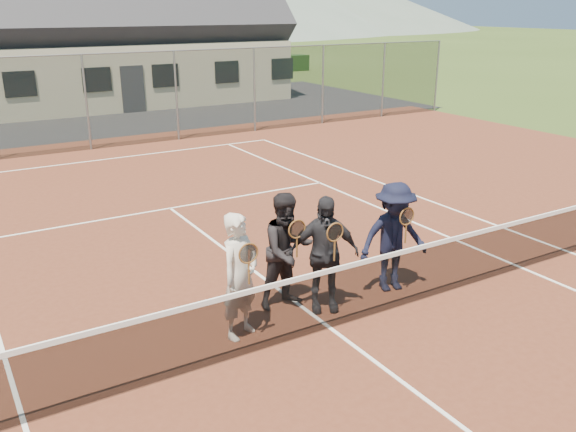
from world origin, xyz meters
name	(u,v)px	position (x,y,z in m)	size (l,w,h in m)	color
ground	(51,120)	(0.00, 20.00, 0.00)	(220.00, 220.00, 0.00)	#314619
court_surface	(330,329)	(0.00, 0.00, 0.01)	(30.00, 30.00, 0.02)	#562819
hedge_row	(7,78)	(0.00, 32.00, 0.55)	(40.00, 1.20, 1.10)	black
court_markings	(330,328)	(0.00, 0.00, 0.02)	(11.03, 23.83, 0.01)	white
tennis_net	(331,296)	(0.00, 0.00, 0.54)	(11.68, 0.08, 1.10)	slate
perimeter_fence	(86,103)	(0.00, 13.50, 1.52)	(30.07, 0.07, 3.02)	slate
clubhouse	(112,15)	(4.00, 24.00, 3.99)	(15.60, 8.20, 7.70)	beige
player_a	(240,276)	(-1.17, 0.51, 0.92)	(0.78, 0.66, 1.80)	beige
player_b	(287,251)	(-0.14, 0.96, 0.92)	(0.91, 0.73, 1.80)	black
player_c	(324,254)	(0.26, 0.57, 0.92)	(1.14, 0.84, 1.80)	black
player_d	(394,237)	(1.60, 0.57, 0.92)	(1.28, 0.90, 1.80)	black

